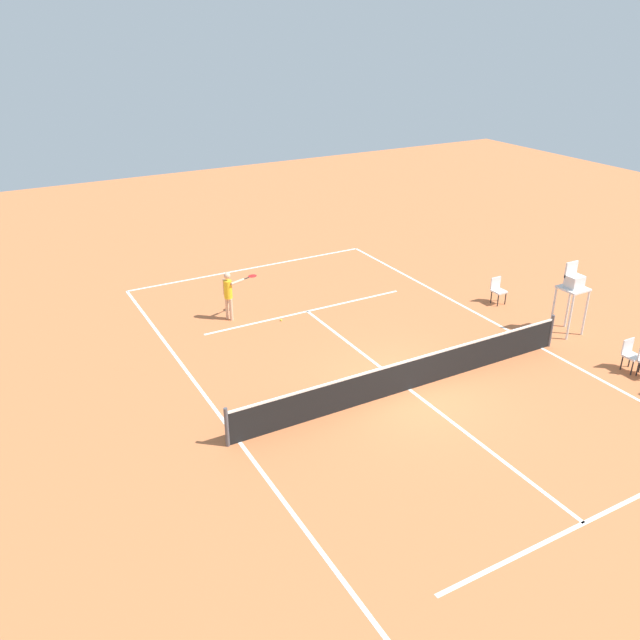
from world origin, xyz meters
The scene contains 8 objects.
ground_plane centered at (0.00, 0.00, 0.00)m, with size 60.00×60.00×0.00m, color #C66B3D.
court_lines centered at (0.00, 0.00, 0.00)m, with size 10.31×22.07×0.01m.
tennis_net centered at (0.00, 0.00, 0.50)m, with size 10.91×0.10×1.07m.
player_serving centered at (2.59, -6.77, 1.02)m, with size 1.32×0.56×1.71m.
tennis_ball centered at (1.16, -5.78, 0.03)m, with size 0.07×0.07×0.07m, color #CCE033.
umpire_chair centered at (-6.61, -0.43, 1.61)m, with size 0.80×0.80×2.41m.
courtside_chair_near centered at (-6.27, 2.22, 0.53)m, with size 0.44×0.46×0.95m.
courtside_chair_mid centered at (-6.35, -3.37, 0.53)m, with size 0.44×0.46×0.95m.
Camera 1 is at (9.76, 12.42, 9.45)m, focal length 36.51 mm.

